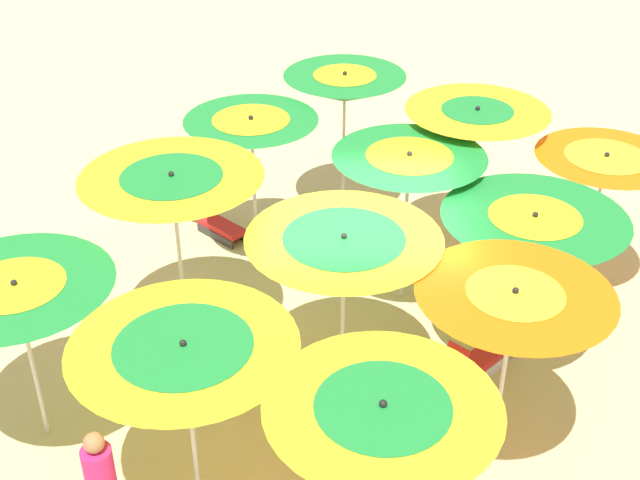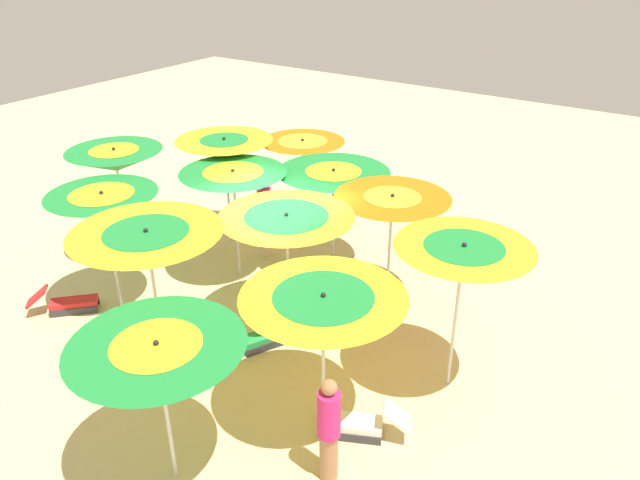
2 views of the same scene
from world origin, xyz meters
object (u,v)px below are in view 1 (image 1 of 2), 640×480
object	(u,v)px
beach_umbrella_9	(533,229)
lounger_2	(283,371)
beachgoer_1	(475,235)
beach_umbrella_11	(382,424)
lounger_3	(473,363)
beach_umbrella_5	(409,169)
lounger_0	(217,223)
beach_umbrella_7	(185,362)
beach_umbrella_2	(173,191)
beach_umbrella_6	(344,252)
beach_umbrella_3	(18,299)
beach_umbrella_4	(476,122)
beach_umbrella_0	(345,88)
beach_umbrella_8	(605,166)
beach_umbrella_1	(251,131)
beach_umbrella_10	(514,304)

from	to	relation	value
beach_umbrella_9	lounger_2	world-z (taller)	beach_umbrella_9
beachgoer_1	beach_umbrella_11	bearing A→B (deg)	-174.24
beach_umbrella_9	lounger_3	world-z (taller)	beach_umbrella_9
beach_umbrella_5	lounger_0	distance (m)	3.84
beach_umbrella_7	beach_umbrella_2	bearing A→B (deg)	-80.59
beach_umbrella_5	beachgoer_1	distance (m)	1.51
beach_umbrella_6	lounger_0	size ratio (longest dim) A/B	2.06
beach_umbrella_3	beach_umbrella_4	xyz separation A→B (m)	(-5.54, -3.91, 0.29)
beach_umbrella_9	beach_umbrella_11	distance (m)	4.11
beach_umbrella_0	beach_umbrella_8	size ratio (longest dim) A/B	1.17
beach_umbrella_0	lounger_2	distance (m)	4.90
beach_umbrella_11	beachgoer_1	distance (m)	5.49
beach_umbrella_1	beachgoer_1	size ratio (longest dim) A/B	1.29
beach_umbrella_2	beach_umbrella_4	distance (m)	4.62
beach_umbrella_8	lounger_2	distance (m)	5.24
beach_umbrella_6	beach_umbrella_8	bearing A→B (deg)	-148.01
beach_umbrella_7	beach_umbrella_10	bearing A→B (deg)	-167.36
beach_umbrella_9	lounger_3	size ratio (longest dim) A/B	2.07
beach_umbrella_7	lounger_0	xyz separation A→B (m)	(0.31, -5.55, -1.74)
beach_umbrella_7	beach_umbrella_9	size ratio (longest dim) A/B	1.00
beachgoer_1	beach_umbrella_10	bearing A→B (deg)	-159.38
beach_umbrella_3	lounger_3	world-z (taller)	beach_umbrella_3
beach_umbrella_1	beach_umbrella_9	size ratio (longest dim) A/B	1.06
beach_umbrella_4	beach_umbrella_6	size ratio (longest dim) A/B	1.08
beach_umbrella_1	beach_umbrella_9	bearing A→B (deg)	144.19
beach_umbrella_5	beach_umbrella_1	bearing A→B (deg)	-27.52
beach_umbrella_2	beach_umbrella_8	distance (m)	5.89
beach_umbrella_9	beach_umbrella_11	xyz separation A→B (m)	(2.08, 3.53, 0.24)
beach_umbrella_1	beach_umbrella_2	size ratio (longest dim) A/B	0.93
beach_umbrella_3	lounger_0	xyz separation A→B (m)	(-1.61, -4.49, -1.74)
beach_umbrella_8	beach_umbrella_1	bearing A→B (deg)	-9.30
beach_umbrella_7	beach_umbrella_8	bearing A→B (deg)	-142.18
beach_umbrella_7	beachgoer_1	size ratio (longest dim) A/B	1.22
beach_umbrella_0	beach_umbrella_9	bearing A→B (deg)	118.78
beach_umbrella_4	lounger_2	bearing A→B (deg)	48.09
beach_umbrella_0	lounger_3	xyz separation A→B (m)	(-1.53, 4.23, -2.04)
beach_umbrella_8	beach_umbrella_11	bearing A→B (deg)	56.67
beach_umbrella_1	beach_umbrella_7	distance (m)	4.91
beach_umbrella_1	beach_umbrella_8	size ratio (longest dim) A/B	1.10
beach_umbrella_5	lounger_0	xyz separation A→B (m)	(2.83, -1.78, -1.89)
beach_umbrella_2	beach_umbrella_3	xyz separation A→B (m)	(1.46, 1.74, -0.36)
beach_umbrella_0	beach_umbrella_11	distance (m)	7.42
lounger_2	lounger_0	bearing A→B (deg)	133.62
beach_umbrella_9	beach_umbrella_3	bearing A→B (deg)	12.58
beach_umbrella_5	beach_umbrella_7	xyz separation A→B (m)	(2.53, 3.77, -0.15)
beach_umbrella_3	beachgoer_1	xyz separation A→B (m)	(-5.46, -2.81, -0.96)
beach_umbrella_11	lounger_3	distance (m)	4.06
beach_umbrella_1	beach_umbrella_3	xyz separation A→B (m)	(2.29, 3.84, -0.19)
beach_umbrella_5	beach_umbrella_11	world-z (taller)	beach_umbrella_11
beach_umbrella_6	lounger_3	world-z (taller)	beach_umbrella_6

